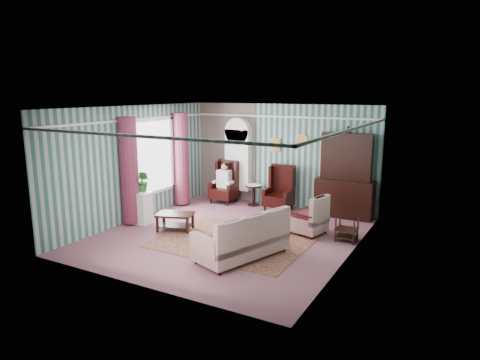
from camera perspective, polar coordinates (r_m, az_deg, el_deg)
The scene contains 17 objects.
floor at distance 9.93m, azimuth -1.44°, elevation -7.32°, with size 6.00×6.00×0.00m, color #8B5160.
room_shell at distance 9.94m, azimuth -4.07°, elevation 4.56°, with size 5.53×6.02×2.91m.
bookcase at distance 12.70m, azimuth -0.27°, elevation 2.12°, with size 0.80×0.28×2.24m, color white.
dresser_hutch at distance 11.38m, azimuth 13.88°, elevation 0.95°, with size 1.50×0.56×2.36m, color black.
wingback_left at distance 12.58m, azimuth -2.13°, elevation -0.27°, with size 0.76×0.80×1.25m, color black.
wingback_right at distance 11.80m, azimuth 5.18°, elevation -1.12°, with size 0.76×0.80×1.25m, color black.
seated_woman at distance 12.59m, azimuth -2.13°, elevation -0.42°, with size 0.44×0.40×1.18m, color white, non-canonical shape.
round_side_table at distance 12.36m, azimuth 1.83°, elevation -2.03°, with size 0.50×0.50×0.60m, color black.
nest_table at distance 9.75m, azimuth 14.04°, elevation -6.38°, with size 0.45×0.38×0.54m, color black.
plant_stand at distance 10.95m, azimuth -13.19°, elevation -3.62°, with size 0.55×0.35×0.80m, color silver.
rug at distance 9.54m, azimuth -0.78°, elevation -8.09°, with size 3.20×2.60×0.01m, color #461917.
sofa at distance 8.49m, azimuth 0.21°, elevation -7.40°, with size 1.94×1.00×0.92m, color #BAAD90.
floral_armchair at distance 9.96m, azimuth 9.15°, elevation -4.25°, with size 0.77×0.77×1.05m, color #C1B696.
coffee_table at distance 10.29m, azimuth -8.63°, elevation -5.53°, with size 0.83×0.54×0.42m, color black.
potted_plant_a at distance 10.77m, azimuth -13.88°, elevation -0.71°, with size 0.33×0.29×0.37m, color #1E4917.
potted_plant_b at distance 10.87m, azimuth -12.72°, elevation -0.15°, with size 0.28×0.23×0.51m, color #25571B.
potted_plant_c at distance 10.90m, azimuth -13.08°, elevation -0.36°, with size 0.24×0.24×0.43m, color #1F541A.
Camera 1 is at (4.74, -8.10, 3.25)m, focal length 32.00 mm.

